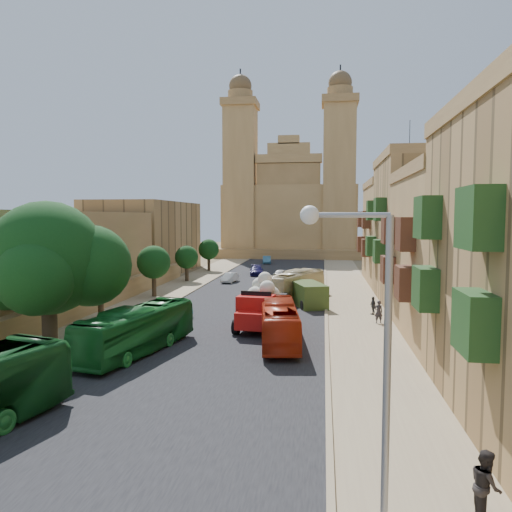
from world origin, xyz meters
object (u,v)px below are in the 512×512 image
(car_cream, at_px, (290,290))
(car_blue_b, at_px, (267,260))
(car_white_a, at_px, (230,278))
(red_truck, at_px, (261,304))
(streetlamp, at_px, (366,337))
(street_tree_b, at_px, (154,262))
(pedestrian_a, at_px, (379,312))
(car_white_b, at_px, (281,274))
(pedestrian_c, at_px, (373,306))
(street_tree_a, at_px, (100,275))
(olive_pickup, at_px, (308,295))
(car_dkblue, at_px, (257,271))
(street_tree_c, at_px, (187,257))
(bus_green_north, at_px, (137,330))
(church, at_px, (291,209))
(ficus_tree, at_px, (49,262))
(car_blue_a, at_px, (174,312))
(bus_cream_east, at_px, (295,285))
(street_tree_d, at_px, (209,250))
(bus_red_east, at_px, (279,323))

(car_cream, height_order, car_blue_b, car_blue_b)
(car_white_a, bearing_deg, red_truck, -64.39)
(streetlamp, distance_m, car_cream, 38.51)
(street_tree_b, relative_size, pedestrian_a, 2.95)
(car_white_b, bearing_deg, car_white_a, 56.47)
(pedestrian_c, bearing_deg, red_truck, -74.84)
(street_tree_a, relative_size, streetlamp, 0.65)
(olive_pickup, xyz_separation_m, pedestrian_a, (5.41, -6.60, -0.15))
(streetlamp, height_order, pedestrian_c, streetlamp)
(car_white_a, distance_m, pedestrian_c, 23.64)
(car_dkblue, xyz_separation_m, pedestrian_a, (13.10, -29.14, 0.23))
(pedestrian_a, bearing_deg, car_dkblue, -78.31)
(street_tree_c, bearing_deg, car_cream, -36.61)
(bus_green_north, height_order, car_dkblue, bus_green_north)
(car_white_b, height_order, car_blue_b, car_blue_b)
(olive_pickup, xyz_separation_m, car_white_a, (-9.93, 14.79, -0.44))
(church, xyz_separation_m, car_cream, (3.47, -52.62, -8.88))
(car_cream, bearing_deg, ficus_tree, 56.77)
(church, xyz_separation_m, car_blue_a, (-4.66, -65.32, -8.94))
(red_truck, bearing_deg, bus_cream_east, 82.86)
(streetlamp, bearing_deg, car_blue_a, 116.08)
(car_white_b, bearing_deg, street_tree_c, 37.24)
(street_tree_a, relative_size, car_white_a, 1.53)
(street_tree_a, relative_size, car_blue_a, 1.58)
(church, xyz_separation_m, pedestrian_c, (10.76, -61.20, -8.78))
(car_blue_b, bearing_deg, red_truck, -90.62)
(ficus_tree, height_order, red_truck, ficus_tree)
(car_blue_a, distance_m, pedestrian_a, 15.53)
(church, xyz_separation_m, car_dkblue, (-2.26, -35.38, -8.88))
(pedestrian_a, bearing_deg, car_white_b, -82.78)
(bus_green_north, bearing_deg, street_tree_a, 138.59)
(church, bearing_deg, street_tree_d, -108.09)
(streetlamp, distance_m, bus_green_north, 20.11)
(pedestrian_a, bearing_deg, street_tree_c, -58.95)
(street_tree_a, bearing_deg, street_tree_b, 90.00)
(street_tree_b, xyz_separation_m, car_white_b, (11.33, 16.60, -2.84))
(street_tree_b, xyz_separation_m, bus_red_east, (14.00, -16.64, -2.12))
(streetlamp, bearing_deg, street_tree_c, 110.27)
(street_tree_c, height_order, olive_pickup, street_tree_c)
(ficus_tree, height_order, car_blue_a, ficus_tree)
(bus_cream_east, distance_m, car_cream, 1.53)
(bus_red_east, bearing_deg, street_tree_b, -57.06)
(street_tree_c, bearing_deg, street_tree_a, -90.00)
(bus_cream_east, relative_size, car_blue_b, 2.51)
(red_truck, bearing_deg, pedestrian_c, 34.76)
(street_tree_b, distance_m, car_blue_a, 12.29)
(church, height_order, car_white_b, church)
(olive_pickup, bearing_deg, street_tree_b, 167.90)
(olive_pickup, relative_size, car_blue_a, 1.62)
(bus_green_north, xyz_separation_m, car_dkblue, (1.74, 39.35, -0.74))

